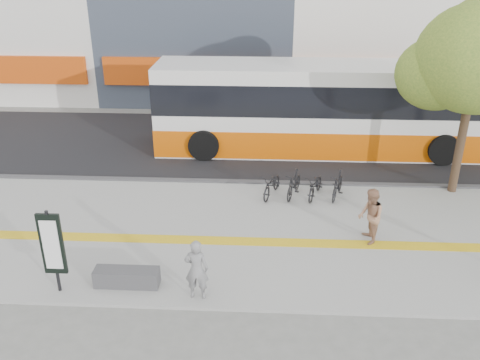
# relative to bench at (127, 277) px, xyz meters

# --- Properties ---
(ground) EXTENTS (120.00, 120.00, 0.00)m
(ground) POSITION_rel_bench_xyz_m (2.60, 1.20, -0.30)
(ground) COLOR #63635E
(ground) RESTS_ON ground
(sidewalk) EXTENTS (40.00, 7.00, 0.08)m
(sidewalk) POSITION_rel_bench_xyz_m (2.60, 2.70, -0.27)
(sidewalk) COLOR slate
(sidewalk) RESTS_ON ground
(tactile_strip) EXTENTS (40.00, 0.45, 0.01)m
(tactile_strip) POSITION_rel_bench_xyz_m (2.60, 2.20, -0.22)
(tactile_strip) COLOR gold
(tactile_strip) RESTS_ON sidewalk
(street) EXTENTS (40.00, 8.00, 0.06)m
(street) POSITION_rel_bench_xyz_m (2.60, 10.20, -0.28)
(street) COLOR black
(street) RESTS_ON ground
(curb) EXTENTS (40.00, 0.25, 0.14)m
(curb) POSITION_rel_bench_xyz_m (2.60, 6.20, -0.23)
(curb) COLOR #343437
(curb) RESTS_ON ground
(bench) EXTENTS (1.60, 0.45, 0.45)m
(bench) POSITION_rel_bench_xyz_m (0.00, 0.00, 0.00)
(bench) COLOR #343437
(bench) RESTS_ON sidewalk
(signboard) EXTENTS (0.55, 0.10, 2.20)m
(signboard) POSITION_rel_bench_xyz_m (-1.60, -0.31, 1.06)
(signboard) COLOR black
(signboard) RESTS_ON sidewalk
(street_tree) EXTENTS (4.40, 3.80, 6.31)m
(street_tree) POSITION_rel_bench_xyz_m (9.78, 6.02, 4.21)
(street_tree) COLOR #312416
(street_tree) RESTS_ON sidewalk
(bus) EXTENTS (13.21, 3.13, 3.52)m
(bus) POSITION_rel_bench_xyz_m (5.56, 9.70, 1.41)
(bus) COLOR silver
(bus) RESTS_ON street
(bicycle_row) EXTENTS (3.13, 1.63, 0.90)m
(bicycle_row) POSITION_rel_bench_xyz_m (4.66, 5.20, 0.20)
(bicycle_row) COLOR black
(bicycle_row) RESTS_ON sidewalk
(seated_woman) EXTENTS (0.58, 0.39, 1.56)m
(seated_woman) POSITION_rel_bench_xyz_m (1.80, -0.37, 0.55)
(seated_woman) COLOR black
(seated_woman) RESTS_ON sidewalk
(pedestrian_tan) EXTENTS (0.68, 0.83, 1.62)m
(pedestrian_tan) POSITION_rel_bench_xyz_m (6.32, 2.39, 0.59)
(pedestrian_tan) COLOR #9D7054
(pedestrian_tan) RESTS_ON sidewalk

